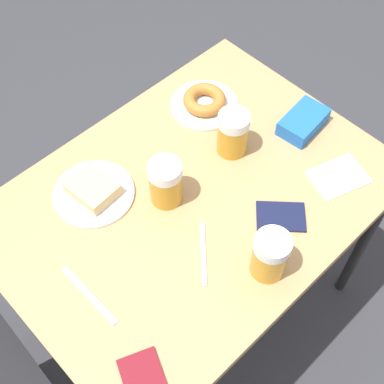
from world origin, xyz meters
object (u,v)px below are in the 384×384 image
object	(u,v)px
plate_with_donut	(204,102)
napkin_folded	(338,177)
beer_mug_left	(166,182)
passport_far_edge	(144,381)
beer_mug_center	(270,255)
fork	(203,253)
knife	(89,295)
blue_pouch	(303,122)
beer_mug_right	(233,133)
plate_with_cake	(93,191)
passport_near_edge	(281,216)

from	to	relation	value
plate_with_donut	napkin_folded	size ratio (longest dim) A/B	1.16
beer_mug_left	passport_far_edge	distance (m)	0.48
beer_mug_left	beer_mug_center	bearing A→B (deg)	-173.83
beer_mug_center	fork	distance (m)	0.17
plate_with_donut	fork	distance (m)	0.50
knife	blue_pouch	world-z (taller)	blue_pouch
beer_mug_left	fork	bearing A→B (deg)	165.58
beer_mug_right	napkin_folded	bearing A→B (deg)	-153.06
beer_mug_center	napkin_folded	world-z (taller)	beer_mug_center
knife	fork	bearing A→B (deg)	-111.80
fork	napkin_folded	bearing A→B (deg)	-101.64
beer_mug_left	blue_pouch	distance (m)	0.46
plate_with_cake	plate_with_donut	bearing A→B (deg)	-86.82
plate_with_donut	napkin_folded	xyz separation A→B (m)	(-0.44, -0.08, -0.02)
beer_mug_right	beer_mug_center	bearing A→B (deg)	146.78
plate_with_donut	napkin_folded	bearing A→B (deg)	-169.93
beer_mug_left	fork	distance (m)	0.20
beer_mug_left	plate_with_cake	bearing A→B (deg)	43.57
plate_with_cake	knife	size ratio (longest dim) A/B	1.10
plate_with_donut	blue_pouch	size ratio (longest dim) A/B	1.31
passport_near_edge	plate_with_donut	bearing A→B (deg)	-17.62
passport_far_edge	napkin_folded	bearing A→B (deg)	-86.70
plate_with_donut	knife	distance (m)	0.67
beer_mug_left	beer_mug_center	distance (m)	0.33
passport_far_edge	blue_pouch	distance (m)	0.84
fork	knife	size ratio (longest dim) A/B	0.71
napkin_folded	fork	size ratio (longest dim) A/B	1.27
fork	blue_pouch	distance (m)	0.51
napkin_folded	blue_pouch	size ratio (longest dim) A/B	1.12
passport_near_edge	passport_far_edge	xyz separation A→B (m)	(-0.07, 0.53, 0.00)
beer_mug_center	napkin_folded	xyz separation A→B (m)	(0.05, -0.35, -0.07)
plate_with_cake	knife	world-z (taller)	plate_with_cake
beer_mug_center	napkin_folded	bearing A→B (deg)	-82.22
passport_near_edge	passport_far_edge	size ratio (longest dim) A/B	1.01
beer_mug_center	knife	bearing A→B (deg)	55.44
beer_mug_left	knife	xyz separation A→B (m)	(-0.08, 0.32, -0.07)
beer_mug_right	knife	xyz separation A→B (m)	(-0.07, 0.56, -0.07)
plate_with_donut	beer_mug_center	distance (m)	0.56
plate_with_cake	fork	xyz separation A→B (m)	(-0.33, -0.09, -0.01)
beer_mug_center	passport_far_edge	xyz separation A→B (m)	(0.00, 0.39, -0.06)
blue_pouch	plate_with_donut	bearing A→B (deg)	29.85
beer_mug_right	knife	world-z (taller)	beer_mug_right
plate_with_cake	beer_mug_center	bearing A→B (deg)	-160.03
passport_near_edge	fork	bearing A→B (deg)	73.87
beer_mug_right	blue_pouch	distance (m)	0.23
plate_with_donut	passport_far_edge	bearing A→B (deg)	126.23
beer_mug_left	blue_pouch	xyz separation A→B (m)	(-0.09, -0.45, -0.04)
beer_mug_right	passport_far_edge	xyz separation A→B (m)	(-0.31, 0.60, -0.06)
fork	passport_near_edge	world-z (taller)	passport_near_edge
napkin_folded	knife	world-z (taller)	napkin_folded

